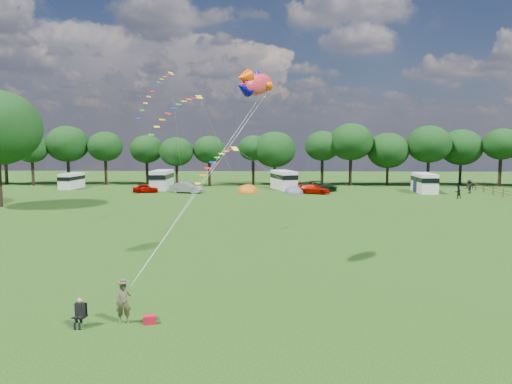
{
  "coord_description": "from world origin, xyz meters",
  "views": [
    {
      "loc": [
        1.07,
        -27.86,
        7.92
      ],
      "look_at": [
        0.0,
        8.0,
        4.0
      ],
      "focal_mm": 35.0,
      "sensor_mm": 36.0,
      "label": 1
    }
  ],
  "objects_px": {
    "campervan_d": "(424,182)",
    "fish_kite": "(254,84)",
    "campervan_a": "(72,180)",
    "tent_orange": "(248,193)",
    "car_a": "(146,188)",
    "car_d": "(319,186)",
    "campervan_c": "(284,179)",
    "kite_flyer": "(124,303)",
    "walker_a": "(458,192)",
    "car_b": "(186,188)",
    "tent_greyblue": "(294,193)",
    "camp_chair": "(80,309)",
    "campervan_b": "(162,179)",
    "car_c": "(314,189)",
    "walker_b": "(469,187)"
  },
  "relations": [
    {
      "from": "car_b",
      "to": "walker_a",
      "type": "xyz_separation_m",
      "value": [
        36.5,
        -5.72,
        0.09
      ]
    },
    {
      "from": "car_b",
      "to": "tent_orange",
      "type": "bearing_deg",
      "value": -74.0
    },
    {
      "from": "tent_orange",
      "to": "fish_kite",
      "type": "bearing_deg",
      "value": -86.78
    },
    {
      "from": "campervan_a",
      "to": "campervan_d",
      "type": "height_order",
      "value": "campervan_d"
    },
    {
      "from": "car_d",
      "to": "campervan_c",
      "type": "height_order",
      "value": "campervan_c"
    },
    {
      "from": "car_a",
      "to": "campervan_a",
      "type": "xyz_separation_m",
      "value": [
        -13.05,
        5.66,
        0.66
      ]
    },
    {
      "from": "car_a",
      "to": "campervan_a",
      "type": "bearing_deg",
      "value": 50.75
    },
    {
      "from": "fish_kite",
      "to": "car_c",
      "type": "bearing_deg",
      "value": 21.19
    },
    {
      "from": "kite_flyer",
      "to": "fish_kite",
      "type": "relative_size",
      "value": 0.49
    },
    {
      "from": "car_b",
      "to": "campervan_a",
      "type": "bearing_deg",
      "value": 86.44
    },
    {
      "from": "tent_orange",
      "to": "walker_b",
      "type": "height_order",
      "value": "walker_b"
    },
    {
      "from": "kite_flyer",
      "to": "walker_a",
      "type": "distance_m",
      "value": 54.1
    },
    {
      "from": "car_a",
      "to": "kite_flyer",
      "type": "height_order",
      "value": "kite_flyer"
    },
    {
      "from": "car_a",
      "to": "camp_chair",
      "type": "distance_m",
      "value": 51.91
    },
    {
      "from": "car_c",
      "to": "tent_greyblue",
      "type": "xyz_separation_m",
      "value": [
        -2.85,
        0.13,
        -0.64
      ]
    },
    {
      "from": "car_c",
      "to": "campervan_c",
      "type": "bearing_deg",
      "value": 54.47
    },
    {
      "from": "car_c",
      "to": "car_d",
      "type": "bearing_deg",
      "value": 4.55
    },
    {
      "from": "camp_chair",
      "to": "car_c",
      "type": "bearing_deg",
      "value": 84.62
    },
    {
      "from": "car_c",
      "to": "tent_greyblue",
      "type": "height_order",
      "value": "car_c"
    },
    {
      "from": "car_b",
      "to": "tent_greyblue",
      "type": "relative_size",
      "value": 1.38
    },
    {
      "from": "car_b",
      "to": "campervan_d",
      "type": "height_order",
      "value": "campervan_d"
    },
    {
      "from": "campervan_d",
      "to": "fish_kite",
      "type": "bearing_deg",
      "value": 151.75
    },
    {
      "from": "tent_greyblue",
      "to": "car_a",
      "type": "bearing_deg",
      "value": 178.83
    },
    {
      "from": "car_c",
      "to": "camp_chair",
      "type": "bearing_deg",
      "value": -175.56
    },
    {
      "from": "car_d",
      "to": "tent_greyblue",
      "type": "height_order",
      "value": "car_d"
    },
    {
      "from": "campervan_d",
      "to": "camp_chair",
      "type": "bearing_deg",
      "value": 150.29
    },
    {
      "from": "camp_chair",
      "to": "fish_kite",
      "type": "height_order",
      "value": "fish_kite"
    },
    {
      "from": "campervan_a",
      "to": "campervan_d",
      "type": "relative_size",
      "value": 0.89
    },
    {
      "from": "camp_chair",
      "to": "walker_b",
      "type": "distance_m",
      "value": 62.92
    },
    {
      "from": "kite_flyer",
      "to": "walker_b",
      "type": "xyz_separation_m",
      "value": [
        34.55,
        50.96,
        0.09
      ]
    },
    {
      "from": "car_d",
      "to": "walker_a",
      "type": "relative_size",
      "value": 3.3
    },
    {
      "from": "car_c",
      "to": "car_a",
      "type": "bearing_deg",
      "value": 108.77
    },
    {
      "from": "kite_flyer",
      "to": "walker_b",
      "type": "bearing_deg",
      "value": 41.95
    },
    {
      "from": "campervan_a",
      "to": "tent_orange",
      "type": "height_order",
      "value": "campervan_a"
    },
    {
      "from": "campervan_a",
      "to": "walker_b",
      "type": "relative_size",
      "value": 2.6
    },
    {
      "from": "walker_a",
      "to": "fish_kite",
      "type": "bearing_deg",
      "value": 48.21
    },
    {
      "from": "car_b",
      "to": "car_c",
      "type": "relative_size",
      "value": 1.0
    },
    {
      "from": "car_a",
      "to": "tent_greyblue",
      "type": "bearing_deg",
      "value": -106.97
    },
    {
      "from": "car_c",
      "to": "walker_a",
      "type": "height_order",
      "value": "walker_a"
    },
    {
      "from": "car_a",
      "to": "car_d",
      "type": "xyz_separation_m",
      "value": [
        25.18,
        2.92,
        0.15
      ]
    },
    {
      "from": "campervan_c",
      "to": "car_a",
      "type": "bearing_deg",
      "value": 87.15
    },
    {
      "from": "tent_greyblue",
      "to": "camp_chair",
      "type": "distance_m",
      "value": 51.74
    },
    {
      "from": "car_a",
      "to": "car_d",
      "type": "bearing_deg",
      "value": -99.18
    },
    {
      "from": "campervan_b",
      "to": "tent_greyblue",
      "type": "bearing_deg",
      "value": -103.9
    },
    {
      "from": "campervan_c",
      "to": "kite_flyer",
      "type": "distance_m",
      "value": 56.57
    },
    {
      "from": "car_b",
      "to": "campervan_a",
      "type": "height_order",
      "value": "campervan_a"
    },
    {
      "from": "kite_flyer",
      "to": "campervan_b",
      "type": "bearing_deg",
      "value": 86.81
    },
    {
      "from": "kite_flyer",
      "to": "walker_a",
      "type": "bearing_deg",
      "value": 41.64
    },
    {
      "from": "fish_kite",
      "to": "tent_greyblue",
      "type": "bearing_deg",
      "value": 25.14
    },
    {
      "from": "campervan_c",
      "to": "walker_b",
      "type": "xyz_separation_m",
      "value": [
        26.28,
        -5.0,
        -0.57
      ]
    }
  ]
}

